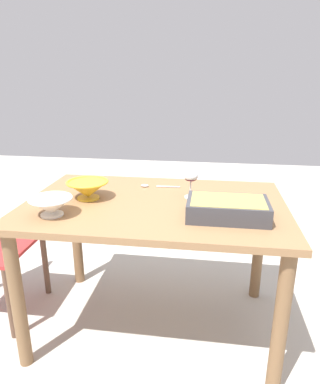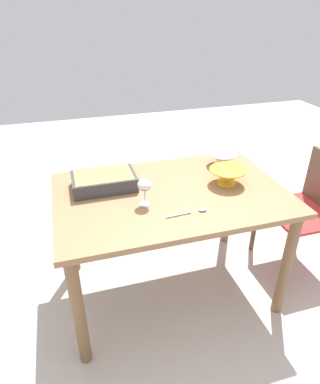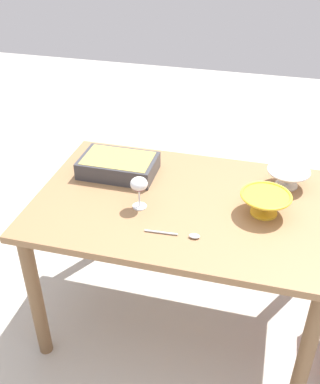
% 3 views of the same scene
% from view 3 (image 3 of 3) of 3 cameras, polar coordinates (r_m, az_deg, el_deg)
% --- Properties ---
extents(ground_plane, '(8.00, 8.00, 0.00)m').
position_cam_3_polar(ground_plane, '(2.52, 2.42, -15.28)').
color(ground_plane, '#B2ADA3').
extents(dining_table, '(1.30, 0.86, 0.75)m').
position_cam_3_polar(dining_table, '(2.08, 2.83, -3.58)').
color(dining_table, olive).
rests_on(dining_table, ground_plane).
extents(wine_glass, '(0.07, 0.07, 0.15)m').
position_cam_3_polar(wine_glass, '(1.92, -2.65, 0.79)').
color(wine_glass, white).
rests_on(wine_glass, dining_table).
extents(casserole_dish, '(0.36, 0.23, 0.08)m').
position_cam_3_polar(casserole_dish, '(2.20, -5.23, 3.41)').
color(casserole_dish, '#38383D').
rests_on(casserole_dish, dining_table).
extents(mixing_bowl, '(0.20, 0.20, 0.09)m').
position_cam_3_polar(mixing_bowl, '(2.17, 15.68, 1.85)').
color(mixing_bowl, white).
rests_on(mixing_bowl, dining_table).
extents(small_bowl, '(0.22, 0.22, 0.10)m').
position_cam_3_polar(small_bowl, '(1.96, 13.00, -1.38)').
color(small_bowl, yellow).
rests_on(small_bowl, dining_table).
extents(serving_spoon, '(0.22, 0.03, 0.01)m').
position_cam_3_polar(serving_spoon, '(1.81, 2.99, -5.38)').
color(serving_spoon, silver).
rests_on(serving_spoon, dining_table).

